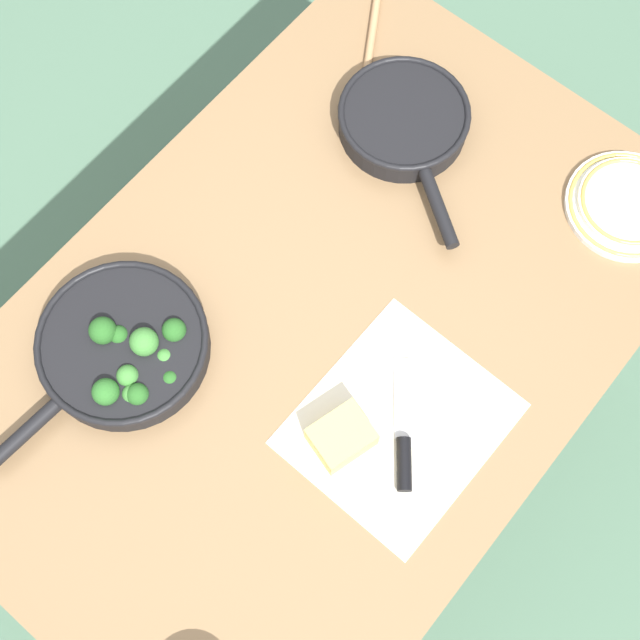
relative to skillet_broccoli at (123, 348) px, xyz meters
name	(u,v)px	position (x,y,z in m)	size (l,w,h in m)	color
ground_plane	(320,426)	(0.25, -0.22, -0.77)	(14.00, 14.00, 0.00)	#51755B
dining_table_red	(320,339)	(0.25, -0.22, -0.11)	(1.32, 0.88, 0.75)	olive
skillet_broccoli	(123,348)	(0.00, 0.00, 0.00)	(0.43, 0.29, 0.08)	black
skillet_eggs	(404,121)	(0.64, -0.09, 0.00)	(0.28, 0.35, 0.05)	black
wooden_spoon	(367,72)	(0.69, 0.04, -0.02)	(0.32, 0.21, 0.02)	tan
parchment_sheet	(399,424)	(0.20, -0.42, -0.03)	(0.33, 0.29, 0.00)	silver
grater_knife	(404,443)	(0.17, -0.45, -0.02)	(0.19, 0.16, 0.02)	silver
cheese_block	(341,437)	(0.11, -0.37, 0.00)	(0.11, 0.10, 0.06)	#EACC66
dinner_plate_stack	(627,204)	(0.76, -0.49, -0.02)	(0.22, 0.22, 0.03)	silver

